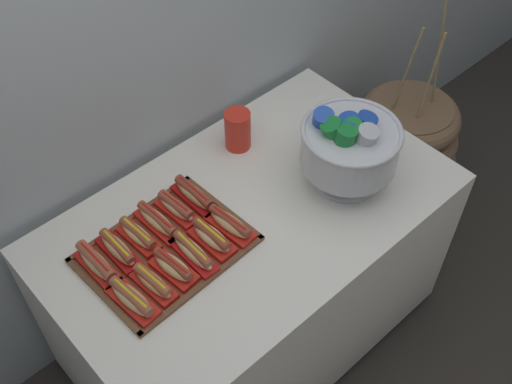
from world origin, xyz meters
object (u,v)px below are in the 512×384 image
Objects in this scene: floor_vase at (400,155)px; hot_dog_1 at (153,283)px; hot_dog_8 at (138,235)px; hot_dog_3 at (193,252)px; hot_dog_0 at (132,299)px; buffet_table at (251,275)px; hot_dog_4 at (212,237)px; hot_dog_6 at (97,263)px; serving_tray at (166,250)px; hot_dog_7 at (118,249)px; hot_dog_5 at (230,224)px; hot_dog_10 at (176,208)px; hot_dog_11 at (194,195)px; hot_dog_9 at (158,221)px; punch_bowl at (349,145)px; hot_dog_2 at (173,267)px; cup_stack at (238,130)px.

floor_vase is 1.49m from hot_dog_1.
hot_dog_3 is at bearing -62.81° from hot_dog_8.
hot_dog_0 reaches higher than hot_dog_8.
hot_dog_4 reaches higher than buffet_table.
buffet_table is at bearing 4.42° from hot_dog_0.
serving_tray is at bearing -21.00° from hot_dog_6.
floor_vase reaches higher than hot_dog_0.
hot_dog_5 is at bearing -26.07° from hot_dog_7.
floor_vase reaches higher than serving_tray.
hot_dog_10 is (0.22, 0.01, 0.00)m from hot_dog_7.
hot_dog_5 is at bearing -87.25° from hot_dog_11.
serving_tray is 0.14m from hot_dog_7.
hot_dog_3 is at bearing -33.51° from hot_dog_6.
hot_dog_3 reaches higher than buffet_table.
punch_bowl is at bearing -23.22° from hot_dog_9.
punch_bowl is (0.58, -0.25, 0.13)m from hot_dog_9.
hot_dog_5 is at bearing 2.75° from hot_dog_3.
hot_dog_2 is 0.90× the size of hot_dog_5.
hot_dog_1 reaches higher than hot_dog_8.
hot_dog_1 is 0.18m from hot_dog_6.
buffet_table is 7.57× the size of hot_dog_6.
hot_dog_11 is at bearing 26.50° from serving_tray.
hot_dog_2 is 0.22m from hot_dog_10.
hot_dog_10 is at bearing 142.10° from buffet_table.
hot_dog_5 is (-0.10, -0.02, 0.40)m from buffet_table.
hot_dog_5 reaches higher than buffet_table.
hot_dog_6 reaches higher than buffet_table.
floor_vase is 6.52× the size of hot_dog_5.
floor_vase is 7.24× the size of hot_dog_8.
floor_vase is at bearing 5.34° from hot_dog_3.
hot_dog_2 is (0.07, 0.00, 0.00)m from hot_dog_1.
hot_dog_11 is at bearing 177.11° from floor_vase.
hot_dog_4 is 0.95× the size of hot_dog_7.
hot_dog_4 is at bearing -172.74° from buffet_table.
punch_bowl is (0.43, -0.26, 0.12)m from hot_dog_11.
cup_stack is (0.42, 0.28, 0.04)m from hot_dog_3.
hot_dog_6 is at bearing 159.00° from serving_tray.
serving_tray is 0.21m from hot_dog_11.
serving_tray is 3.14× the size of hot_dog_8.
serving_tray is 3.11× the size of hot_dog_1.
serving_tray is 0.14m from hot_dog_1.
floor_vase is 1.56m from hot_dog_0.
hot_dog_4 is 0.91× the size of hot_dog_5.
hot_dog_4 is 0.50× the size of punch_bowl.
hot_dog_0 is 0.38m from hot_dog_5.
hot_dog_6 is 0.15m from hot_dog_8.
hot_dog_5 is 0.38m from cup_stack.
hot_dog_8 is at bearing 2.75° from hot_dog_6.
cup_stack is at bearing 17.42° from hot_dog_10.
hot_dog_3 is 1.15× the size of hot_dog_8.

